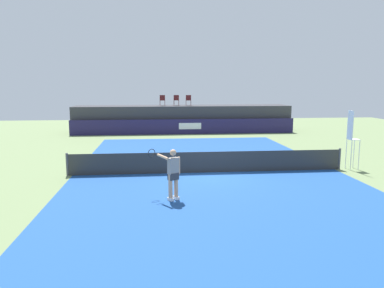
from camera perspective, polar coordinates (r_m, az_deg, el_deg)
ground_plane at (r=20.03m, az=1.24°, el=-2.36°), size 48.00×48.00×0.00m
court_inner at (r=17.12m, az=2.46°, el=-4.31°), size 12.00×22.00×0.00m
sponsor_wall at (r=30.27m, az=-1.18°, el=2.63°), size 18.00×0.22×1.20m
spectator_platform at (r=32.01m, az=-1.44°, el=3.87°), size 18.00×2.80×2.20m
spectator_chair_far_left at (r=31.71m, az=-4.50°, el=6.69°), size 0.46×0.46×0.89m
spectator_chair_left at (r=31.85m, az=-2.39°, el=6.72°), size 0.48×0.48×0.89m
spectator_chair_center at (r=31.65m, az=-0.54°, el=6.71°), size 0.47×0.47×0.89m
umpire_chair at (r=18.98m, az=23.00°, el=1.15°), size 0.47×0.47×2.76m
tennis_net at (r=17.02m, az=2.47°, el=-2.76°), size 12.40×0.02×0.95m
net_post_near at (r=17.27m, az=-18.37°, el=-2.96°), size 0.10×0.10×1.00m
net_post_far at (r=18.92m, az=21.41°, el=-2.11°), size 0.10×0.10×1.00m
tennis_player at (r=12.91m, az=-2.96°, el=-4.34°), size 1.11×1.00×1.77m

